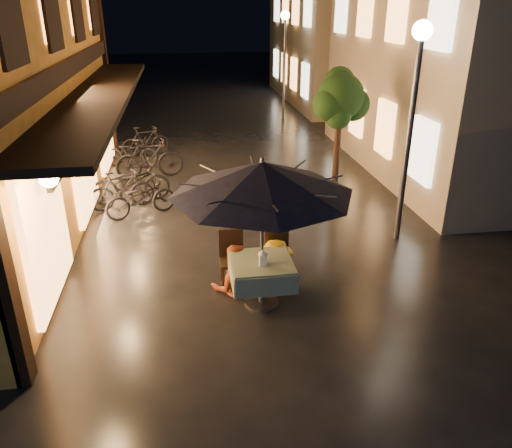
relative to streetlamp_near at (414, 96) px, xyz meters
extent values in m
plane|color=black|center=(-3.00, -2.00, -2.92)|extent=(90.00, 90.00, 0.00)
cube|color=black|center=(-6.47, 2.00, 0.38)|extent=(0.12, 11.00, 0.35)
cube|color=black|center=(-5.90, 2.00, -0.17)|extent=(1.20, 10.50, 0.12)
cube|color=#EC994A|center=(-6.44, -1.50, -1.52)|extent=(0.10, 2.20, 2.40)
cube|color=#EC994A|center=(-6.44, 2.00, -1.52)|extent=(0.10, 2.20, 2.40)
cube|color=#EC994A|center=(-6.44, 5.50, -1.52)|extent=(0.10, 2.20, 2.40)
cube|color=tan|center=(4.50, 4.50, 0.33)|extent=(7.00, 9.00, 6.50)
cube|color=#EC994A|center=(0.95, 1.20, -1.42)|extent=(0.10, 1.00, 1.40)
cube|color=#EC994A|center=(0.95, 1.20, 1.38)|extent=(0.10, 1.00, 1.40)
cube|color=#EC994A|center=(0.95, 3.40, -1.42)|extent=(0.10, 1.00, 1.40)
cube|color=#EC994A|center=(0.95, 3.40, 1.38)|extent=(0.10, 1.00, 1.40)
cube|color=#EC994A|center=(0.95, 5.60, -1.42)|extent=(0.10, 1.00, 1.40)
cube|color=#EC994A|center=(0.95, 5.60, 1.38)|extent=(0.10, 1.00, 1.40)
cube|color=#EC994A|center=(0.95, 7.80, -1.42)|extent=(0.10, 1.00, 1.40)
cube|color=#EC994A|center=(0.95, 7.80, 1.38)|extent=(0.10, 1.00, 1.40)
cube|color=tan|center=(4.50, 16.00, 0.58)|extent=(7.00, 10.00, 7.00)
cube|color=#EC994A|center=(0.95, 12.20, -1.42)|extent=(0.10, 1.00, 1.40)
cube|color=#EC994A|center=(0.95, 12.20, 1.38)|extent=(0.10, 1.00, 1.40)
cube|color=#EC994A|center=(0.95, 14.40, -1.42)|extent=(0.10, 1.00, 1.40)
cube|color=#EC994A|center=(0.95, 14.40, 1.38)|extent=(0.10, 1.00, 1.40)
cube|color=#EC994A|center=(0.95, 16.60, -1.42)|extent=(0.10, 1.00, 1.40)
cube|color=#EC994A|center=(0.95, 16.60, 1.38)|extent=(0.10, 1.00, 1.40)
cube|color=#EC994A|center=(0.95, 18.80, -1.42)|extent=(0.10, 1.00, 1.40)
cube|color=#EC994A|center=(0.95, 18.80, 1.38)|extent=(0.10, 1.00, 1.40)
cylinder|color=black|center=(-0.60, 2.50, -1.82)|extent=(0.16, 0.16, 2.20)
sphere|color=black|center=(-0.60, 2.50, -0.42)|extent=(1.10, 1.10, 1.10)
sphere|color=black|center=(-0.25, 2.60, -0.62)|extent=(0.80, 0.80, 0.80)
sphere|color=black|center=(-0.90, 2.35, -0.57)|extent=(0.76, 0.76, 0.76)
sphere|color=black|center=(-0.55, 2.80, -0.12)|extent=(0.70, 0.70, 0.70)
sphere|color=black|center=(-0.70, 2.25, -0.82)|extent=(0.60, 0.60, 0.60)
cylinder|color=#59595E|center=(0.00, 0.00, -0.92)|extent=(0.12, 0.12, 4.00)
sphere|color=#FFE9B9|center=(0.00, 0.00, 1.13)|extent=(0.36, 0.36, 0.36)
cylinder|color=#59595E|center=(0.00, 12.00, -0.92)|extent=(0.12, 0.12, 4.00)
sphere|color=#FFE9B9|center=(0.00, 12.00, 1.13)|extent=(0.36, 0.36, 0.36)
cylinder|color=#59595E|center=(-3.17, -2.01, -2.56)|extent=(0.10, 0.10, 0.72)
cylinder|color=#59595E|center=(-3.17, -2.01, -2.90)|extent=(0.56, 0.56, 0.04)
cube|color=#305631|center=(-3.17, -2.01, -2.17)|extent=(0.95, 0.95, 0.06)
cube|color=#305631|center=(-2.69, -2.01, -2.33)|extent=(0.04, 0.95, 0.33)
cube|color=#305631|center=(-3.64, -2.01, -2.33)|extent=(0.04, 0.95, 0.33)
cube|color=#305631|center=(-3.17, -1.53, -2.33)|extent=(0.95, 0.04, 0.33)
cube|color=#305631|center=(-3.17, -2.48, -2.33)|extent=(0.95, 0.04, 0.33)
cylinder|color=#59595E|center=(-3.17, -2.01, -1.77)|extent=(0.05, 0.05, 2.30)
cone|color=black|center=(-3.17, -2.01, -0.77)|extent=(2.79, 2.79, 0.50)
cylinder|color=#59595E|center=(-3.17, -2.01, -0.52)|extent=(0.06, 0.06, 0.12)
cube|color=black|center=(-3.57, -1.36, -2.47)|extent=(0.42, 0.42, 0.05)
cube|color=black|center=(-3.57, -1.17, -2.22)|extent=(0.42, 0.04, 0.55)
cylinder|color=black|center=(-3.75, -1.54, -2.70)|extent=(0.04, 0.04, 0.43)
cylinder|color=black|center=(-3.39, -1.54, -2.70)|extent=(0.04, 0.04, 0.43)
cylinder|color=black|center=(-3.75, -1.18, -2.70)|extent=(0.04, 0.04, 0.43)
cylinder|color=black|center=(-3.39, -1.18, -2.70)|extent=(0.04, 0.04, 0.43)
cube|color=black|center=(-2.77, -1.36, -2.47)|extent=(0.42, 0.42, 0.05)
cube|color=black|center=(-2.77, -1.17, -2.22)|extent=(0.42, 0.04, 0.55)
cylinder|color=black|center=(-2.95, -1.54, -2.70)|extent=(0.04, 0.04, 0.43)
cylinder|color=black|center=(-2.59, -1.54, -2.70)|extent=(0.04, 0.04, 0.43)
cylinder|color=black|center=(-2.95, -1.18, -2.70)|extent=(0.04, 0.04, 0.43)
cylinder|color=black|center=(-2.59, -1.18, -2.70)|extent=(0.04, 0.04, 0.43)
cube|color=white|center=(-3.17, -2.13, -2.05)|extent=(0.11, 0.11, 0.18)
cube|color=#FFD88C|center=(-3.17, -2.13, -2.06)|extent=(0.07, 0.07, 0.12)
cone|color=white|center=(-3.17, -2.13, -1.92)|extent=(0.16, 0.16, 0.07)
imported|color=#CB5324|center=(-3.57, -1.50, -2.11)|extent=(0.80, 0.63, 1.62)
imported|color=#F1A90E|center=(-2.83, -1.44, -2.11)|extent=(1.16, 0.84, 1.61)
imported|color=black|center=(-5.31, 2.02, -2.48)|extent=(1.75, 1.19, 0.87)
imported|color=black|center=(-5.78, 2.54, -2.45)|extent=(1.61, 0.85, 0.93)
imported|color=black|center=(-5.60, 2.93, -2.42)|extent=(2.00, 1.04, 1.00)
imported|color=black|center=(-5.23, 4.77, -2.36)|extent=(1.91, 0.75, 1.12)
imported|color=black|center=(-5.83, 6.00, -2.50)|extent=(1.66, 0.78, 0.84)
imported|color=black|center=(-5.46, 7.02, -2.44)|extent=(1.63, 0.95, 0.95)
camera|label=1|loc=(-4.28, -8.84, 1.57)|focal=35.00mm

